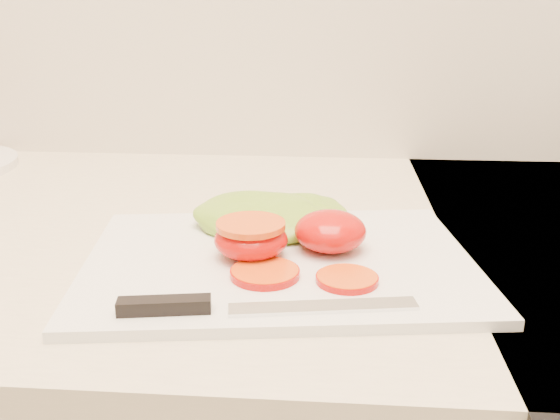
{
  "coord_description": "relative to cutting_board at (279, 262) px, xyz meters",
  "views": [
    {
      "loc": [
        0.04,
        1.01,
        1.18
      ],
      "look_at": [
        -0.01,
        1.57,
        0.99
      ],
      "focal_mm": 40.0,
      "sensor_mm": 36.0,
      "label": 1
    }
  ],
  "objects": [
    {
      "name": "cutting_board",
      "position": [
        0.0,
        0.0,
        0.0
      ],
      "size": [
        0.4,
        0.31,
        0.01
      ],
      "primitive_type": "cube",
      "rotation": [
        0.0,
        0.0,
        0.13
      ],
      "color": "white",
      "rests_on": "counter"
    },
    {
      "name": "lettuce_leaf_0",
      "position": [
        -0.03,
        0.07,
        0.02
      ],
      "size": [
        0.17,
        0.13,
        0.03
      ],
      "primitive_type": "ellipsoid",
      "rotation": [
        0.0,
        0.0,
        -0.17
      ],
      "color": "#91C233",
      "rests_on": "cutting_board"
    },
    {
      "name": "tomato_half_cut",
      "position": [
        -0.03,
        -0.0,
        0.02
      ],
      "size": [
        0.07,
        0.07,
        0.04
      ],
      "color": "#C60200",
      "rests_on": "cutting_board"
    },
    {
      "name": "tomato_slice_1",
      "position": [
        0.06,
        -0.05,
        0.01
      ],
      "size": [
        0.05,
        0.05,
        0.01
      ],
      "primitive_type": "cylinder",
      "color": "#E15411",
      "rests_on": "cutting_board"
    },
    {
      "name": "tomato_half_dome",
      "position": [
        0.05,
        0.02,
        0.02
      ],
      "size": [
        0.07,
        0.07,
        0.04
      ],
      "primitive_type": "ellipsoid",
      "color": "#C60200",
      "rests_on": "cutting_board"
    },
    {
      "name": "tomato_slice_0",
      "position": [
        -0.01,
        -0.04,
        0.01
      ],
      "size": [
        0.06,
        0.06,
        0.01
      ],
      "primitive_type": "cylinder",
      "color": "#E15411",
      "rests_on": "cutting_board"
    },
    {
      "name": "lettuce_leaf_1",
      "position": [
        0.02,
        0.09,
        0.02
      ],
      "size": [
        0.14,
        0.15,
        0.03
      ],
      "primitive_type": "ellipsoid",
      "rotation": [
        0.0,
        0.0,
        0.93
      ],
      "color": "#91C233",
      "rests_on": "cutting_board"
    },
    {
      "name": "knife",
      "position": [
        -0.03,
        -0.11,
        0.01
      ],
      "size": [
        0.24,
        0.05,
        0.01
      ],
      "rotation": [
        0.0,
        0.0,
        0.16
      ],
      "color": "silver",
      "rests_on": "cutting_board"
    }
  ]
}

